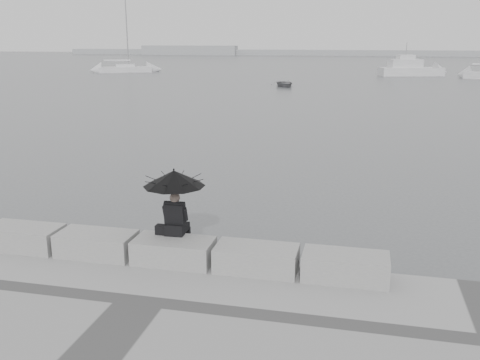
% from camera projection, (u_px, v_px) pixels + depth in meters
% --- Properties ---
extents(ground, '(360.00, 360.00, 0.00)m').
position_uv_depth(ground, '(182.00, 276.00, 11.38)').
color(ground, '#4D5052').
rests_on(ground, ground).
extents(stone_block_far_left, '(1.60, 0.80, 0.50)m').
position_uv_depth(stone_block_far_left, '(24.00, 238.00, 11.50)').
color(stone_block_far_left, gray).
rests_on(stone_block_far_left, promenade).
extents(stone_block_left, '(1.60, 0.80, 0.50)m').
position_uv_depth(stone_block_left, '(97.00, 244.00, 11.13)').
color(stone_block_left, gray).
rests_on(stone_block_left, promenade).
extents(stone_block_centre, '(1.60, 0.80, 0.50)m').
position_uv_depth(stone_block_centre, '(174.00, 251.00, 10.76)').
color(stone_block_centre, gray).
rests_on(stone_block_centre, promenade).
extents(stone_block_right, '(1.60, 0.80, 0.50)m').
position_uv_depth(stone_block_right, '(256.00, 259.00, 10.39)').
color(stone_block_right, gray).
rests_on(stone_block_right, promenade).
extents(stone_block_far_right, '(1.60, 0.80, 0.50)m').
position_uv_depth(stone_block_far_right, '(345.00, 267.00, 10.02)').
color(stone_block_far_right, gray).
rests_on(stone_block_far_right, promenade).
extents(seated_person, '(1.26, 1.26, 1.39)m').
position_uv_depth(seated_person, '(174.00, 186.00, 10.73)').
color(seated_person, black).
rests_on(seated_person, stone_block_centre).
extents(bag, '(0.30, 0.17, 0.19)m').
position_uv_depth(bag, '(163.00, 230.00, 10.97)').
color(bag, black).
rests_on(bag, stone_block_centre).
extents(distant_landmass, '(180.00, 8.00, 2.80)m').
position_uv_depth(distant_landmass, '(326.00, 52.00, 158.43)').
color(distant_landmass, '#999C9E').
rests_on(distant_landmass, ground).
extents(sailboat_left, '(7.99, 5.56, 12.90)m').
position_uv_depth(sailboat_left, '(126.00, 69.00, 80.08)').
color(sailboat_left, silver).
rests_on(sailboat_left, ground).
extents(motor_cruiser, '(8.84, 5.09, 4.50)m').
position_uv_depth(motor_cruiser, '(411.00, 69.00, 72.47)').
color(motor_cruiser, silver).
rests_on(motor_cruiser, ground).
extents(dinghy, '(3.88, 2.85, 0.60)m').
position_uv_depth(dinghy, '(284.00, 84.00, 56.26)').
color(dinghy, gray).
rests_on(dinghy, ground).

